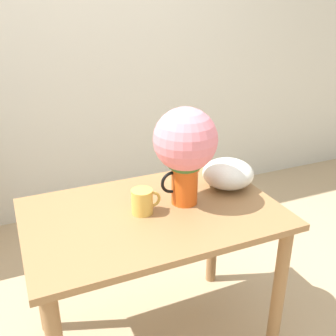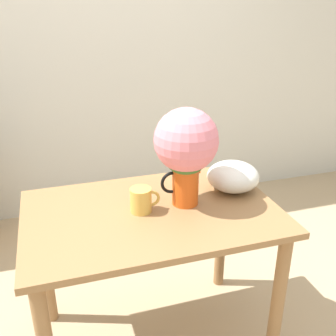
{
  "view_description": "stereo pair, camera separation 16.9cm",
  "coord_description": "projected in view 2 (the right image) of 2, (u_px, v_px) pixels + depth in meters",
  "views": [
    {
      "loc": [
        -0.59,
        -1.28,
        1.63
      ],
      "look_at": [
        0.03,
        0.14,
        0.95
      ],
      "focal_mm": 42.0,
      "sensor_mm": 36.0,
      "label": 1
    },
    {
      "loc": [
        -0.43,
        -1.34,
        1.63
      ],
      "look_at": [
        0.03,
        0.14,
        0.95
      ],
      "focal_mm": 42.0,
      "sensor_mm": 36.0,
      "label": 2
    }
  ],
  "objects": [
    {
      "name": "coffee_mug",
      "position": [
        142.0,
        200.0,
        1.7
      ],
      "size": [
        0.13,
        0.09,
        0.11
      ],
      "color": "gold",
      "rests_on": "table"
    },
    {
      "name": "table",
      "position": [
        152.0,
        235.0,
        1.78
      ],
      "size": [
        1.11,
        0.73,
        0.76
      ],
      "color": "olive",
      "rests_on": "ground_plane"
    },
    {
      "name": "white_bowl",
      "position": [
        233.0,
        176.0,
        1.89
      ],
      "size": [
        0.25,
        0.25,
        0.14
      ],
      "color": "silver",
      "rests_on": "table"
    },
    {
      "name": "wall_back",
      "position": [
        103.0,
        45.0,
        2.86
      ],
      "size": [
        8.0,
        0.05,
        2.6
      ],
      "color": "silver",
      "rests_on": "ground_plane"
    },
    {
      "name": "flower_vase",
      "position": [
        186.0,
        147.0,
        1.68
      ],
      "size": [
        0.28,
        0.28,
        0.44
      ],
      "color": "#E05619",
      "rests_on": "table"
    }
  ]
}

